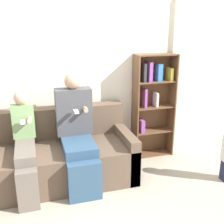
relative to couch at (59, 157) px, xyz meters
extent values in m
plane|color=#B2A893|center=(0.24, -0.53, -0.30)|extent=(14.00, 14.00, 0.00)
cube|color=silver|center=(0.24, 0.46, 0.98)|extent=(10.00, 0.06, 2.55)
cube|color=silver|center=(2.10, 0.41, 0.80)|extent=(0.83, 0.04, 2.20)
cube|color=brown|center=(0.00, -0.14, -0.07)|extent=(1.79, 0.67, 0.45)
cube|color=brown|center=(0.00, 0.29, 0.13)|extent=(1.79, 0.20, 0.85)
cube|color=brown|center=(0.83, -0.14, -0.01)|extent=(0.13, 0.67, 0.57)
cube|color=#335170|center=(0.21, -0.53, -0.07)|extent=(0.37, 0.12, 0.45)
cube|color=#335170|center=(0.21, -0.25, 0.21)|extent=(0.37, 0.45, 0.11)
cube|color=#4C4C51|center=(0.21, 0.08, 0.55)|extent=(0.43, 0.19, 0.57)
sphere|color=tan|center=(0.21, 0.08, 0.92)|extent=(0.19, 0.19, 0.19)
cylinder|color=tan|center=(0.33, -0.07, 0.60)|extent=(0.05, 0.10, 0.05)
cube|color=white|center=(0.21, -0.12, 0.60)|extent=(0.05, 0.12, 0.02)
cube|color=#70665B|center=(-0.39, -0.53, -0.07)|extent=(0.22, 0.12, 0.45)
cube|color=#70665B|center=(-0.39, -0.21, 0.21)|extent=(0.22, 0.53, 0.11)
cube|color=#84AD70|center=(-0.39, 0.12, 0.47)|extent=(0.26, 0.12, 0.41)
sphere|color=beige|center=(-0.39, 0.12, 0.76)|extent=(0.17, 0.17, 0.17)
cylinder|color=beige|center=(-0.32, 0.01, 0.51)|extent=(0.05, 0.10, 0.05)
cube|color=white|center=(-0.39, -0.04, 0.51)|extent=(0.05, 0.12, 0.02)
cube|color=brown|center=(1.10, 0.30, 0.44)|extent=(0.02, 0.25, 1.48)
cube|color=brown|center=(1.66, 0.30, 0.44)|extent=(0.02, 0.25, 1.48)
cube|color=brown|center=(1.38, 0.41, 0.44)|extent=(0.58, 0.02, 1.48)
cube|color=brown|center=(1.38, 0.30, -0.29)|extent=(0.54, 0.21, 0.02)
cube|color=brown|center=(1.38, 0.30, 0.08)|extent=(0.54, 0.21, 0.02)
cube|color=brown|center=(1.38, 0.30, 0.44)|extent=(0.54, 0.21, 0.02)
cube|color=brown|center=(1.38, 0.30, 0.81)|extent=(0.54, 0.21, 0.02)
cube|color=brown|center=(1.38, 0.30, 1.17)|extent=(0.54, 0.21, 0.02)
cube|color=#934CA3|center=(1.29, 0.30, 0.95)|extent=(0.05, 0.16, 0.26)
cube|color=#934CA3|center=(1.20, 0.30, 0.18)|extent=(0.06, 0.16, 0.18)
cube|color=#934CA3|center=(1.24, 0.30, 0.58)|extent=(0.04, 0.14, 0.26)
cube|color=#333338|center=(1.21, 0.30, 0.94)|extent=(0.04, 0.16, 0.25)
cube|color=teal|center=(1.43, 0.30, 0.93)|extent=(0.07, 0.13, 0.23)
cube|color=gold|center=(1.60, 0.30, 0.90)|extent=(0.04, 0.18, 0.17)
cube|color=beige|center=(1.41, 0.30, 0.55)|extent=(0.03, 0.14, 0.20)
camera|label=1|loc=(-0.26, -3.19, 1.58)|focal=45.00mm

